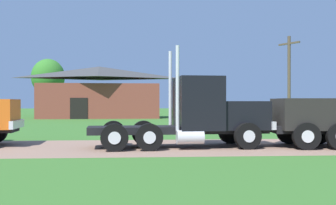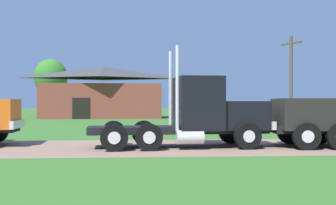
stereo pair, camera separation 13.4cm
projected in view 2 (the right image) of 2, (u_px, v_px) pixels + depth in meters
ground_plane at (273, 146)px, 17.10m from camera, size 200.00×200.00×0.00m
dirt_track at (273, 146)px, 17.10m from camera, size 120.00×6.22×0.01m
truck_foreground_white at (202, 114)px, 16.80m from camera, size 7.22×3.01×3.88m
shed_building at (102, 93)px, 46.97m from camera, size 13.68×6.59×5.68m
utility_pole_near at (291, 77)px, 34.59m from camera, size 1.12×2.03×7.15m
tree_mid at (51, 77)px, 57.93m from camera, size 4.48×4.48×7.63m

